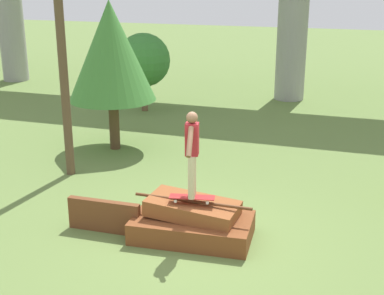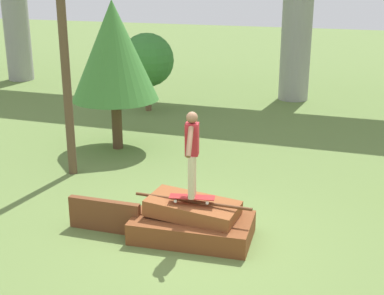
{
  "view_description": "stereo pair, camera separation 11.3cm",
  "coord_description": "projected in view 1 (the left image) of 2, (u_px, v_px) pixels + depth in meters",
  "views": [
    {
      "loc": [
        2.68,
        -8.21,
        4.52
      ],
      "look_at": [
        0.01,
        -0.06,
        1.72
      ],
      "focal_mm": 50.0,
      "sensor_mm": 36.0,
      "label": 1
    },
    {
      "loc": [
        2.79,
        -8.18,
        4.52
      ],
      "look_at": [
        0.01,
        -0.06,
        1.72
      ],
      "focal_mm": 50.0,
      "sensor_mm": 36.0,
      "label": 2
    }
  ],
  "objects": [
    {
      "name": "skateboard",
      "position": [
        192.0,
        197.0,
        9.31
      ],
      "size": [
        0.82,
        0.37,
        0.09
      ],
      "color": "maroon",
      "rests_on": "scrap_pile"
    },
    {
      "name": "tree_behind_right",
      "position": [
        144.0,
        60.0,
        17.99
      ],
      "size": [
        1.81,
        1.81,
        2.65
      ],
      "color": "brown",
      "rests_on": "ground_plane"
    },
    {
      "name": "skater",
      "position": [
        192.0,
        149.0,
        9.04
      ],
      "size": [
        0.29,
        1.02,
        1.52
      ],
      "color": "#C6B78E",
      "rests_on": "skateboard"
    },
    {
      "name": "ground_plane",
      "position": [
        192.0,
        237.0,
        9.62
      ],
      "size": [
        80.0,
        80.0,
        0.0
      ],
      "primitive_type": "plane",
      "color": "olive"
    },
    {
      "name": "tree_behind_left",
      "position": [
        111.0,
        51.0,
        13.7
      ],
      "size": [
        2.28,
        2.28,
        3.92
      ],
      "color": "#4C3823",
      "rests_on": "ground_plane"
    },
    {
      "name": "scrap_plank_loose",
      "position": [
        104.0,
        216.0,
        9.75
      ],
      "size": [
        1.39,
        0.16,
        0.61
      ],
      "color": "brown",
      "rests_on": "ground_plane"
    },
    {
      "name": "scrap_pile",
      "position": [
        192.0,
        222.0,
        9.54
      ],
      "size": [
        2.19,
        1.32,
        0.73
      ],
      "color": "brown",
      "rests_on": "ground_plane"
    },
    {
      "name": "utility_pole",
      "position": [
        59.0,
        9.0,
        11.5
      ],
      "size": [
        1.3,
        0.2,
        7.35
      ],
      "color": "brown",
      "rests_on": "ground_plane"
    }
  ]
}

